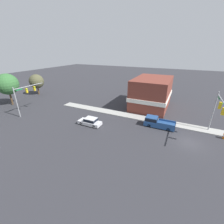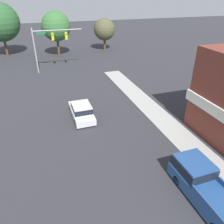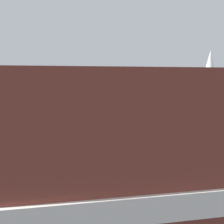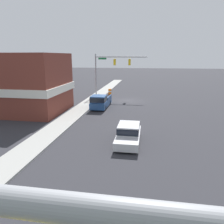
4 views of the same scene
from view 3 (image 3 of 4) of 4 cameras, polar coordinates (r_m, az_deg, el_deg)
ground_plane at (r=27.92m, az=-25.58°, el=-6.85°), size 200.00×200.00×0.00m
car_lead at (r=29.77m, az=9.88°, el=-3.65°), size 1.87×4.62×1.53m
pickup_truck_parked at (r=23.44m, az=-14.35°, el=-6.76°), size 2.02×5.64×1.89m
corner_brick_building at (r=12.71m, az=-3.34°, el=-6.98°), size 12.79×8.63×7.33m
church_steeple at (r=52.83m, az=23.95°, el=7.70°), size 3.21×3.21×13.25m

